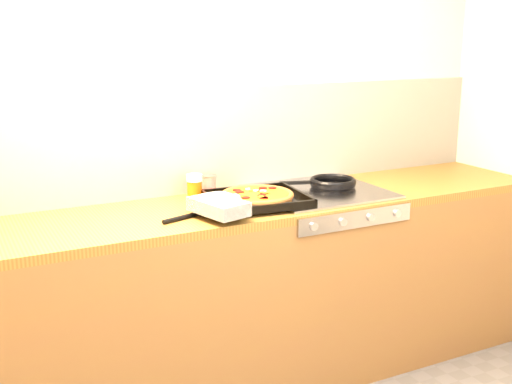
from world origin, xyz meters
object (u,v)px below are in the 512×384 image
frying_pan (332,183)px  juice_glass (194,187)px  tomato_can (209,186)px  pizza_on_tray (246,199)px

frying_pan → juice_glass: size_ratio=3.28×
frying_pan → juice_glass: 0.68m
frying_pan → tomato_can: 0.60m
frying_pan → juice_glass: (-0.67, 0.13, 0.03)m
juice_glass → frying_pan: bearing=-10.8°
pizza_on_tray → frying_pan: size_ratio=1.44×
pizza_on_tray → frying_pan: bearing=12.2°
pizza_on_tray → tomato_can: size_ratio=5.91×
tomato_can → juice_glass: (-0.09, -0.05, 0.01)m
frying_pan → juice_glass: bearing=169.2°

